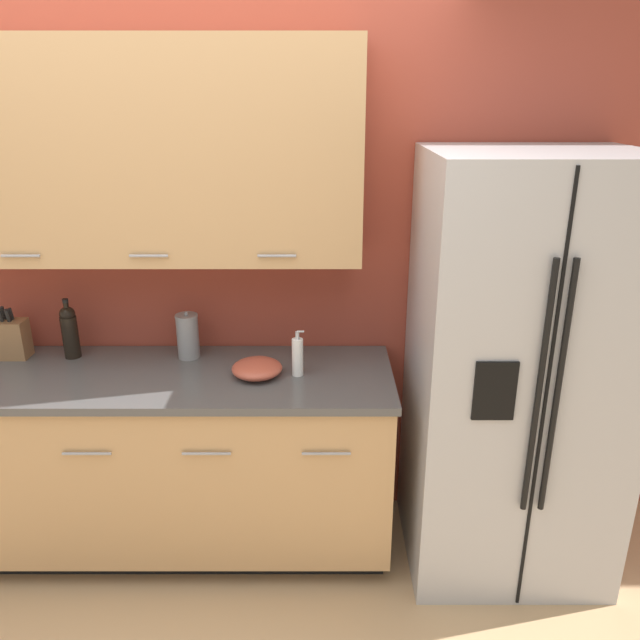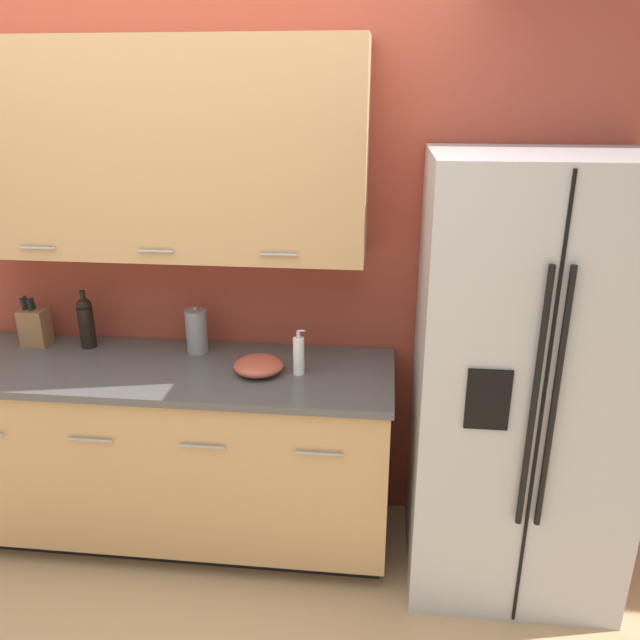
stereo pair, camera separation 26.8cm
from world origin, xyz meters
name	(u,v)px [view 2 (the right image)]	position (x,y,z in m)	size (l,w,h in m)	color
wall_back	(186,235)	(-0.01, 0.99, 1.45)	(10.00, 0.39, 2.60)	#993D2D
counter_unit	(175,451)	(-0.05, 0.70, 0.46)	(2.06, 0.64, 0.91)	black
refrigerator	(521,382)	(1.51, 0.64, 0.94)	(0.87, 0.75, 1.88)	#B2B2B5
knife_block	(35,327)	(-0.77, 0.87, 1.01)	(0.12, 0.10, 0.25)	olive
wine_bottle	(86,321)	(-0.50, 0.87, 1.05)	(0.07, 0.07, 0.29)	black
soap_dispenser	(299,355)	(0.56, 0.67, 1.00)	(0.05, 0.05, 0.21)	white
steel_canister	(197,331)	(0.04, 0.87, 1.02)	(0.10, 0.10, 0.23)	gray
mixing_bowl	(259,366)	(0.38, 0.66, 0.95)	(0.22, 0.22, 0.07)	#B24C38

